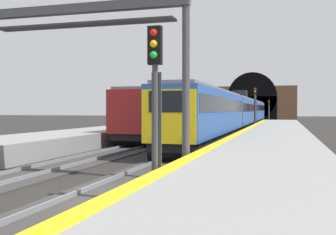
{
  "coord_description": "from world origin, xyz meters",
  "views": [
    {
      "loc": [
        -11.13,
        -5.29,
        2.63
      ],
      "look_at": [
        12.26,
        1.39,
        2.17
      ],
      "focal_mm": 43.89,
      "sensor_mm": 36.0,
      "label": 1
    }
  ],
  "objects_px": {
    "train_adjacent_platform": "(192,112)",
    "railway_signal_near": "(155,97)",
    "railway_signal_far": "(269,108)",
    "train_main_approaching": "(240,112)",
    "overhead_signal_gantry": "(82,46)",
    "railway_signal_mid": "(255,106)"
  },
  "relations": [
    {
      "from": "railway_signal_near",
      "to": "overhead_signal_gantry",
      "type": "relative_size",
      "value": 0.57
    },
    {
      "from": "railway_signal_mid",
      "to": "railway_signal_far",
      "type": "distance_m",
      "value": 43.61
    },
    {
      "from": "railway_signal_near",
      "to": "railway_signal_far",
      "type": "bearing_deg",
      "value": -180.0
    },
    {
      "from": "railway_signal_near",
      "to": "railway_signal_far",
      "type": "height_order",
      "value": "railway_signal_near"
    },
    {
      "from": "overhead_signal_gantry",
      "to": "railway_signal_near",
      "type": "bearing_deg",
      "value": -132.28
    },
    {
      "from": "train_adjacent_platform",
      "to": "overhead_signal_gantry",
      "type": "xyz_separation_m",
      "value": [
        -30.28,
        -2.34,
        2.75
      ]
    },
    {
      "from": "railway_signal_far",
      "to": "railway_signal_near",
      "type": "bearing_deg",
      "value": 0.0
    },
    {
      "from": "train_main_approaching",
      "to": "railway_signal_near",
      "type": "height_order",
      "value": "train_main_approaching"
    },
    {
      "from": "train_main_approaching",
      "to": "overhead_signal_gantry",
      "type": "xyz_separation_m",
      "value": [
        -35.6,
        2.34,
        2.77
      ]
    },
    {
      "from": "train_main_approaching",
      "to": "train_adjacent_platform",
      "type": "height_order",
      "value": "train_adjacent_platform"
    },
    {
      "from": "railway_signal_near",
      "to": "railway_signal_mid",
      "type": "xyz_separation_m",
      "value": [
        38.89,
        0.0,
        0.11
      ]
    },
    {
      "from": "train_adjacent_platform",
      "to": "railway_signal_near",
      "type": "distance_m",
      "value": 34.74
    },
    {
      "from": "train_adjacent_platform",
      "to": "railway_signal_mid",
      "type": "relative_size",
      "value": 7.34
    },
    {
      "from": "railway_signal_mid",
      "to": "railway_signal_far",
      "type": "height_order",
      "value": "railway_signal_mid"
    },
    {
      "from": "railway_signal_near",
      "to": "railway_signal_far",
      "type": "relative_size",
      "value": 1.0
    },
    {
      "from": "railway_signal_far",
      "to": "overhead_signal_gantry",
      "type": "bearing_deg",
      "value": -3.07
    },
    {
      "from": "railway_signal_mid",
      "to": "overhead_signal_gantry",
      "type": "height_order",
      "value": "overhead_signal_gantry"
    },
    {
      "from": "train_main_approaching",
      "to": "railway_signal_far",
      "type": "distance_m",
      "value": 43.11
    },
    {
      "from": "train_adjacent_platform",
      "to": "overhead_signal_gantry",
      "type": "bearing_deg",
      "value": -174.37
    },
    {
      "from": "train_adjacent_platform",
      "to": "overhead_signal_gantry",
      "type": "distance_m",
      "value": 30.5
    },
    {
      "from": "overhead_signal_gantry",
      "to": "railway_signal_mid",
      "type": "bearing_deg",
      "value": -6.85
    },
    {
      "from": "train_adjacent_platform",
      "to": "railway_signal_mid",
      "type": "xyz_separation_m",
      "value": [
        4.78,
        -6.56,
        0.72
      ]
    }
  ]
}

